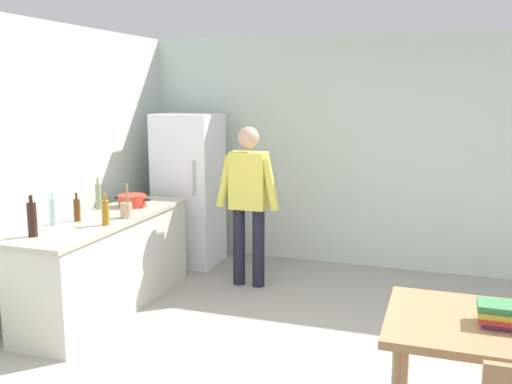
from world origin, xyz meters
TOP-DOWN VIEW (x-y plane):
  - ground_plane at (0.00, 0.00)m, footprint 14.00×14.00m
  - wall_back at (0.00, 3.00)m, footprint 6.40×0.12m
  - wall_left at (-2.60, 0.20)m, footprint 0.12×5.60m
  - kitchen_counter at (-2.00, 0.80)m, footprint 0.64×2.20m
  - refrigerator at (-1.90, 2.40)m, footprint 0.70×0.67m
  - person at (-0.95, 1.85)m, footprint 0.70×0.22m
  - dining_table at (1.40, -0.30)m, footprint 1.40×0.90m
  - cooking_pot at (-2.01, 1.30)m, footprint 0.40×0.28m
  - utensil_jar at (-1.80, 0.84)m, footprint 0.11×0.11m
  - bottle_water_clear at (-2.25, 0.38)m, footprint 0.07×0.07m
  - bottle_wine_dark at (-2.15, -0.01)m, footprint 0.08×0.08m
  - bottle_beer_brown at (-2.15, 0.57)m, footprint 0.06×0.06m
  - bottle_vinegar_tall at (-2.26, 1.07)m, footprint 0.06×0.06m
  - bottle_oil_amber at (-1.81, 0.52)m, footprint 0.06×0.06m
  - book_stack at (1.33, -0.32)m, footprint 0.27×0.21m

SIDE VIEW (x-z plane):
  - ground_plane at x=0.00m, z-range 0.00..0.00m
  - kitchen_counter at x=-2.00m, z-range 0.00..0.90m
  - dining_table at x=1.40m, z-range 0.30..1.05m
  - book_stack at x=1.33m, z-range 0.75..0.88m
  - refrigerator at x=-1.90m, z-range 0.00..1.80m
  - cooking_pot at x=-2.01m, z-range 0.90..1.02m
  - person at x=-0.95m, z-range 0.13..1.83m
  - utensil_jar at x=-1.80m, z-range 0.82..1.14m
  - bottle_beer_brown at x=-2.15m, z-range 0.88..1.14m
  - bottle_oil_amber at x=-1.81m, z-range 0.88..1.16m
  - bottle_water_clear at x=-2.25m, z-range 0.88..1.18m
  - bottle_vinegar_tall at x=-2.26m, z-range 0.88..1.20m
  - bottle_wine_dark at x=-2.15m, z-range 0.88..1.22m
  - wall_back at x=0.00m, z-range 0.00..2.70m
  - wall_left at x=-2.60m, z-range 0.00..2.70m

